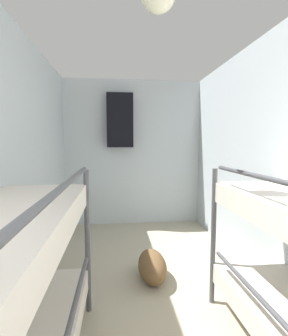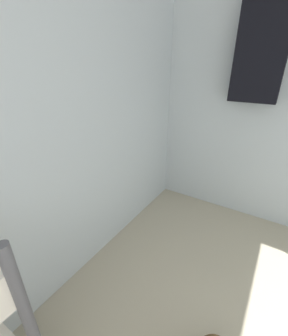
{
  "view_description": "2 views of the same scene",
  "coord_description": "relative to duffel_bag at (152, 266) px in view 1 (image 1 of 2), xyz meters",
  "views": [
    {
      "loc": [
        -0.3,
        0.19,
        1.43
      ],
      "look_at": [
        0.07,
        3.6,
        1.1
      ],
      "focal_mm": 28.0,
      "sensor_mm": 36.0,
      "label": 1
    },
    {
      "loc": [
        0.1,
        2.15,
        1.72
      ],
      "look_at": [
        -0.71,
        3.42,
        1.0
      ],
      "focal_mm": 24.0,
      "sensor_mm": 36.0,
      "label": 2
    }
  ],
  "objects": [
    {
      "name": "duffel_bag",
      "position": [
        0.0,
        0.0,
        0.0
      ],
      "size": [
        0.29,
        0.59,
        0.29
      ],
      "color": "brown",
      "rests_on": "ground_plane"
    },
    {
      "name": "wall_left",
      "position": [
        -1.27,
        -0.41,
        1.11
      ],
      "size": [
        0.06,
        4.88,
        2.51
      ],
      "color": "silver",
      "rests_on": "ground_plane"
    },
    {
      "name": "hanging_coat",
      "position": [
        -0.29,
        1.85,
        1.66
      ],
      "size": [
        0.44,
        0.12,
        0.9
      ],
      "color": "black"
    },
    {
      "name": "wall_back",
      "position": [
        -0.07,
        2.0,
        1.11
      ],
      "size": [
        2.47,
        0.06,
        2.51
      ],
      "color": "silver",
      "rests_on": "ground_plane"
    },
    {
      "name": "wall_right",
      "position": [
        1.14,
        -0.41,
        1.11
      ],
      "size": [
        0.06,
        4.88,
        2.51
      ],
      "color": "silver",
      "rests_on": "ground_plane"
    }
  ]
}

